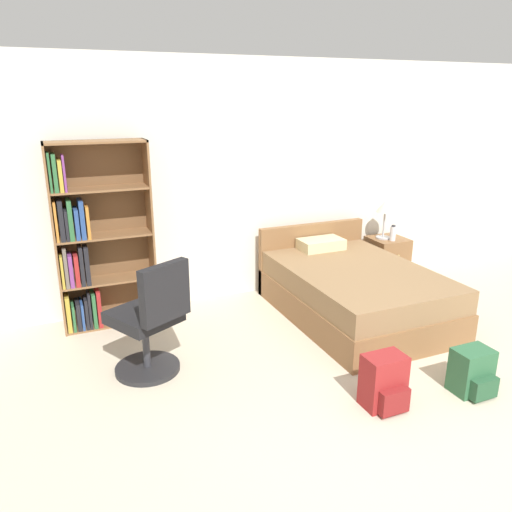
{
  "coord_description": "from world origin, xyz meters",
  "views": [
    {
      "loc": [
        -2.18,
        -1.87,
        2.19
      ],
      "look_at": [
        -0.54,
        1.98,
        0.85
      ],
      "focal_mm": 35.0,
      "sensor_mm": 36.0,
      "label": 1
    }
  ],
  "objects_px": {
    "bookshelf": "(91,244)",
    "bed": "(352,290)",
    "table_lamp": "(385,209)",
    "office_chair": "(151,322)",
    "backpack_red": "(384,383)",
    "water_bottle": "(393,233)",
    "backpack_green": "(472,372)",
    "nightstand": "(386,259)"
  },
  "relations": [
    {
      "from": "bookshelf",
      "to": "backpack_red",
      "type": "distance_m",
      "value": 2.96
    },
    {
      "from": "backpack_green",
      "to": "backpack_red",
      "type": "bearing_deg",
      "value": 171.28
    },
    {
      "from": "bookshelf",
      "to": "table_lamp",
      "type": "height_order",
      "value": "bookshelf"
    },
    {
      "from": "bookshelf",
      "to": "backpack_green",
      "type": "height_order",
      "value": "bookshelf"
    },
    {
      "from": "nightstand",
      "to": "backpack_green",
      "type": "distance_m",
      "value": 2.54
    },
    {
      "from": "bed",
      "to": "table_lamp",
      "type": "distance_m",
      "value": 1.37
    },
    {
      "from": "bed",
      "to": "table_lamp",
      "type": "height_order",
      "value": "table_lamp"
    },
    {
      "from": "backpack_red",
      "to": "backpack_green",
      "type": "bearing_deg",
      "value": -8.72
    },
    {
      "from": "backpack_green",
      "to": "water_bottle",
      "type": "bearing_deg",
      "value": 67.27
    },
    {
      "from": "bookshelf",
      "to": "water_bottle",
      "type": "bearing_deg",
      "value": -2.39
    },
    {
      "from": "backpack_red",
      "to": "office_chair",
      "type": "bearing_deg",
      "value": 142.72
    },
    {
      "from": "water_bottle",
      "to": "backpack_red",
      "type": "xyz_separation_m",
      "value": [
        -1.68,
        -2.13,
        -0.43
      ]
    },
    {
      "from": "bookshelf",
      "to": "table_lamp",
      "type": "distance_m",
      "value": 3.41
    },
    {
      "from": "bookshelf",
      "to": "nightstand",
      "type": "xyz_separation_m",
      "value": [
        3.48,
        -0.04,
        -0.58
      ]
    },
    {
      "from": "water_bottle",
      "to": "backpack_red",
      "type": "bearing_deg",
      "value": -128.3
    },
    {
      "from": "water_bottle",
      "to": "bookshelf",
      "type": "bearing_deg",
      "value": 177.61
    },
    {
      "from": "backpack_red",
      "to": "water_bottle",
      "type": "bearing_deg",
      "value": 51.7
    },
    {
      "from": "bookshelf",
      "to": "backpack_red",
      "type": "relative_size",
      "value": 4.46
    },
    {
      "from": "office_chair",
      "to": "backpack_red",
      "type": "xyz_separation_m",
      "value": [
        1.47,
        -1.12,
        -0.27
      ]
    },
    {
      "from": "table_lamp",
      "to": "backpack_green",
      "type": "distance_m",
      "value": 2.63
    },
    {
      "from": "office_chair",
      "to": "backpack_red",
      "type": "relative_size",
      "value": 2.45
    },
    {
      "from": "bookshelf",
      "to": "water_bottle",
      "type": "relative_size",
      "value": 9.43
    },
    {
      "from": "bed",
      "to": "nightstand",
      "type": "height_order",
      "value": "bed"
    },
    {
      "from": "nightstand",
      "to": "office_chair",
      "type": "bearing_deg",
      "value": -160.59
    },
    {
      "from": "water_bottle",
      "to": "backpack_green",
      "type": "distance_m",
      "value": 2.47
    },
    {
      "from": "bed",
      "to": "backpack_green",
      "type": "bearing_deg",
      "value": -88.26
    },
    {
      "from": "water_bottle",
      "to": "backpack_green",
      "type": "relative_size",
      "value": 0.54
    },
    {
      "from": "office_chair",
      "to": "table_lamp",
      "type": "distance_m",
      "value": 3.33
    },
    {
      "from": "bed",
      "to": "nightstand",
      "type": "xyz_separation_m",
      "value": [
        1.01,
        0.75,
        -0.01
      ]
    },
    {
      "from": "bookshelf",
      "to": "office_chair",
      "type": "bearing_deg",
      "value": -74.89
    },
    {
      "from": "water_bottle",
      "to": "backpack_red",
      "type": "distance_m",
      "value": 2.74
    },
    {
      "from": "nightstand",
      "to": "water_bottle",
      "type": "distance_m",
      "value": 0.37
    },
    {
      "from": "table_lamp",
      "to": "bed",
      "type": "bearing_deg",
      "value": -140.58
    },
    {
      "from": "bookshelf",
      "to": "bed",
      "type": "distance_m",
      "value": 2.66
    },
    {
      "from": "bed",
      "to": "backpack_red",
      "type": "xyz_separation_m",
      "value": [
        -0.69,
        -1.48,
        -0.08
      ]
    },
    {
      "from": "office_chair",
      "to": "water_bottle",
      "type": "distance_m",
      "value": 3.31
    },
    {
      "from": "water_bottle",
      "to": "table_lamp",
      "type": "bearing_deg",
      "value": 109.44
    },
    {
      "from": "bookshelf",
      "to": "table_lamp",
      "type": "xyz_separation_m",
      "value": [
        3.41,
        -0.02,
        0.05
      ]
    },
    {
      "from": "bed",
      "to": "water_bottle",
      "type": "distance_m",
      "value": 1.23
    },
    {
      "from": "office_chair",
      "to": "backpack_red",
      "type": "height_order",
      "value": "office_chair"
    },
    {
      "from": "backpack_green",
      "to": "nightstand",
      "type": "bearing_deg",
      "value": 67.77
    },
    {
      "from": "bed",
      "to": "office_chair",
      "type": "xyz_separation_m",
      "value": [
        -2.16,
        -0.36,
        0.19
      ]
    }
  ]
}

